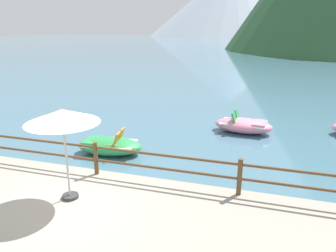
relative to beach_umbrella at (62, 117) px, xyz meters
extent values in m
plane|color=#477084|center=(-0.05, 39.85, -2.45)|extent=(200.00, 200.00, 0.00)
cylinder|color=brown|center=(-0.05, 1.40, -1.57)|extent=(0.12, 0.12, 0.95)
cylinder|color=brown|center=(3.92, 1.40, -1.57)|extent=(0.12, 0.12, 0.95)
cylinder|color=brown|center=(-0.05, 1.40, -1.24)|extent=(23.80, 0.07, 0.07)
cylinder|color=brown|center=(-0.05, 1.40, -1.62)|extent=(23.80, 0.07, 0.07)
cylinder|color=#B2B2B7|center=(0.00, 0.00, -1.05)|extent=(0.05, 0.05, 2.00)
cone|color=white|center=(0.00, 0.00, 0.03)|extent=(1.70, 1.70, 0.32)
cylinder|color=#333333|center=(0.00, 0.00, -2.01)|extent=(0.40, 0.40, 0.08)
ellipsoid|color=pink|center=(3.51, 7.74, -2.15)|extent=(2.57, 1.58, 0.60)
cube|color=silver|center=(3.51, 7.74, -2.04)|extent=(2.01, 1.28, 0.06)
cube|color=#339956|center=(3.30, 7.49, -1.97)|extent=(0.44, 0.44, 0.08)
cube|color=#339956|center=(3.12, 7.51, -1.75)|extent=(0.25, 0.42, 0.43)
cube|color=#339956|center=(3.36, 8.02, -1.97)|extent=(0.44, 0.44, 0.08)
cube|color=#339956|center=(3.18, 8.04, -1.75)|extent=(0.25, 0.42, 0.43)
cube|color=pink|center=(4.18, 7.67, -1.98)|extent=(0.63, 0.99, 0.12)
ellipsoid|color=green|center=(-0.86, 3.79, -2.16)|extent=(2.48, 1.57, 0.57)
cube|color=silver|center=(-0.86, 3.79, -2.06)|extent=(1.94, 1.28, 0.06)
cube|color=orange|center=(-0.72, 4.07, -1.99)|extent=(0.45, 0.45, 0.08)
cube|color=orange|center=(-0.54, 4.09, -1.77)|extent=(0.26, 0.42, 0.43)
cube|color=orange|center=(-0.65, 3.57, -1.99)|extent=(0.45, 0.45, 0.08)
cube|color=orange|center=(-0.47, 3.59, -1.77)|extent=(0.26, 0.42, 0.43)
cube|color=green|center=(-1.49, 3.71, -2.00)|extent=(0.63, 0.95, 0.12)
cone|color=#A8B2C1|center=(-12.69, 140.98, 11.87)|extent=(69.64, 69.64, 28.63)
camera|label=1|loc=(4.40, -6.10, 2.01)|focal=34.96mm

